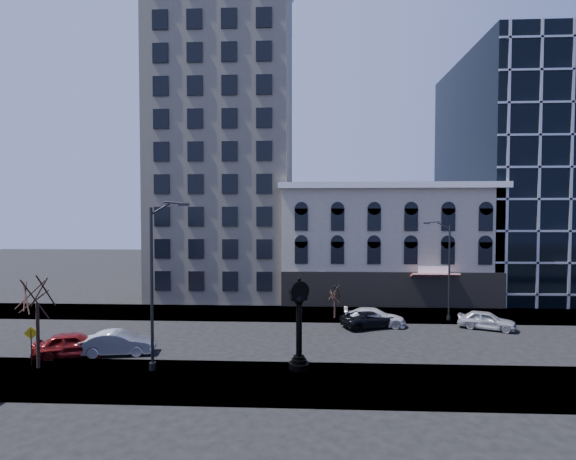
{
  "coord_description": "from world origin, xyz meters",
  "views": [
    {
      "loc": [
        3.61,
        -30.51,
        9.21
      ],
      "look_at": [
        2.0,
        4.0,
        8.0
      ],
      "focal_mm": 26.0,
      "sensor_mm": 36.0,
      "label": 1
    }
  ],
  "objects_px": {
    "street_clock": "(299,327)",
    "street_lamp_near": "(164,240)",
    "warning_sign": "(31,339)",
    "car_near_a": "(74,344)",
    "car_near_b": "(119,343)"
  },
  "relations": [
    {
      "from": "street_clock",
      "to": "car_near_a",
      "type": "distance_m",
      "value": 14.97
    },
    {
      "from": "street_clock",
      "to": "street_lamp_near",
      "type": "relative_size",
      "value": 0.54
    },
    {
      "from": "street_clock",
      "to": "car_near_b",
      "type": "height_order",
      "value": "street_clock"
    },
    {
      "from": "street_clock",
      "to": "warning_sign",
      "type": "distance_m",
      "value": 16.2
    },
    {
      "from": "street_lamp_near",
      "to": "warning_sign",
      "type": "relative_size",
      "value": 4.25
    },
    {
      "from": "street_clock",
      "to": "car_near_a",
      "type": "bearing_deg",
      "value": 149.28
    },
    {
      "from": "warning_sign",
      "to": "car_near_a",
      "type": "height_order",
      "value": "warning_sign"
    },
    {
      "from": "street_clock",
      "to": "car_near_a",
      "type": "height_order",
      "value": "street_clock"
    },
    {
      "from": "car_near_a",
      "to": "street_lamp_near",
      "type": "bearing_deg",
      "value": -128.63
    },
    {
      "from": "car_near_a",
      "to": "car_near_b",
      "type": "distance_m",
      "value": 2.79
    },
    {
      "from": "car_near_a",
      "to": "car_near_b",
      "type": "height_order",
      "value": "car_near_a"
    },
    {
      "from": "warning_sign",
      "to": "car_near_a",
      "type": "bearing_deg",
      "value": 35.04
    },
    {
      "from": "street_clock",
      "to": "street_lamp_near",
      "type": "xyz_separation_m",
      "value": [
        -7.86,
        -0.62,
        5.18
      ]
    },
    {
      "from": "street_clock",
      "to": "warning_sign",
      "type": "xyz_separation_m",
      "value": [
        -16.18,
        -0.32,
        -0.81
      ]
    },
    {
      "from": "warning_sign",
      "to": "car_near_b",
      "type": "xyz_separation_m",
      "value": [
        4.17,
        2.61,
        -0.99
      ]
    }
  ]
}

